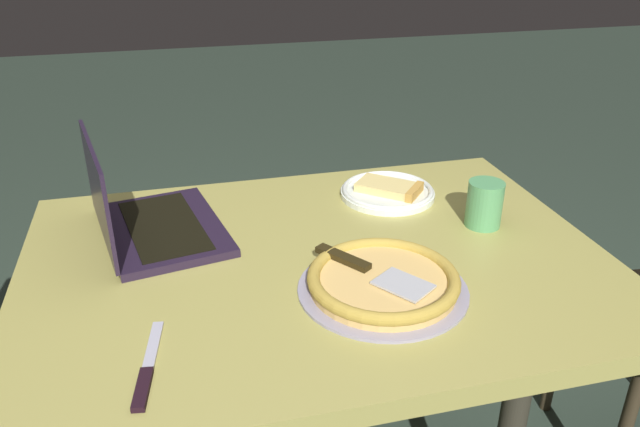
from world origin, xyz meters
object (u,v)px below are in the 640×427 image
at_px(pizza_tray, 383,281).
at_px(pizza_plate, 388,191).
at_px(table_knife, 147,372).
at_px(drink_cup, 484,203).
at_px(laptop, 144,218).
at_px(dining_table, 317,290).

bearing_deg(pizza_tray, pizza_plate, -111.02).
bearing_deg(table_knife, drink_cup, -155.76).
bearing_deg(pizza_plate, drink_cup, 127.77).
bearing_deg(laptop, dining_table, 152.38).
bearing_deg(pizza_plate, pizza_tray, 68.98).
bearing_deg(dining_table, drink_cup, -172.95).
distance_m(laptop, pizza_tray, 0.54).
bearing_deg(laptop, pizza_tray, 142.59).
height_order(dining_table, table_knife, table_knife).
xyz_separation_m(laptop, pizza_plate, (-0.58, -0.07, -0.03)).
xyz_separation_m(dining_table, laptop, (0.34, -0.18, 0.12)).
height_order(laptop, drink_cup, laptop).
bearing_deg(drink_cup, dining_table, 7.05).
distance_m(laptop, pizza_plate, 0.59).
relative_size(dining_table, pizza_tray, 3.71).
relative_size(laptop, pizza_tray, 1.20).
height_order(dining_table, pizza_plate, pizza_plate).
height_order(pizza_plate, pizza_tray, pizza_tray).
distance_m(dining_table, pizza_plate, 0.36).
bearing_deg(table_knife, laptop, -90.13).
distance_m(dining_table, pizza_tray, 0.20).
relative_size(dining_table, table_knife, 5.59).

